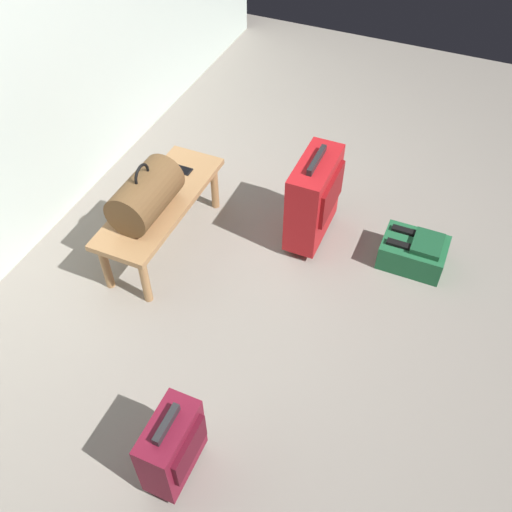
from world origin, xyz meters
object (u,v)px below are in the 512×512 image
Objects in this scene: bench at (161,206)px; cell_phone at (180,169)px; suitcase_upright_red at (314,198)px; backpack_green at (414,252)px; duffel_bag_brown at (146,195)px; suitcase_small_burgundy at (173,446)px.

bench is 0.30m from cell_phone.
bench is 1.61× the size of suitcase_upright_red.
duffel_bag_brown is at bearing 111.59° from backpack_green.
bench is at bearing -0.00° from duffel_bag_brown.
bench reaches higher than backpack_green.
suitcase_upright_red is at bearing -1.45° from suitcase_small_burgundy.
suitcase_upright_red is at bearing 92.23° from backpack_green.
cell_phone reaches higher than bench.
bench is 1.48m from suitcase_small_burgundy.
bench is 1.54m from backpack_green.
duffel_bag_brown reaches higher than cell_phone.
cell_phone is (0.42, 0.02, -0.13)m from duffel_bag_brown.
duffel_bag_brown is at bearing 180.00° from bench.
suitcase_upright_red is at bearing -55.78° from duffel_bag_brown.
backpack_green is (1.71, -0.69, -0.15)m from suitcase_small_burgundy.
cell_phone is at bearing 2.81° from duffel_bag_brown.
bench is at bearing -175.96° from cell_phone.
duffel_bag_brown is 1.62m from backpack_green.
suitcase_small_burgundy is (-1.26, -0.77, -0.07)m from bench.
cell_phone is 0.38× the size of backpack_green.
cell_phone is 0.23× the size of suitcase_upright_red.
duffel_bag_brown is 1.00m from suitcase_upright_red.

